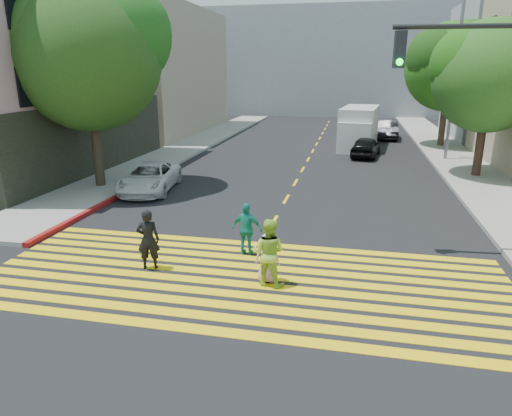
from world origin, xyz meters
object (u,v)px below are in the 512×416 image
(silver_car, at_px, (364,125))
(traffic_signal, at_px, (512,103))
(white_van, at_px, (358,129))
(pedestrian_man, at_px, (148,239))
(tree_right_far, at_px, (451,62))
(dark_car_parked, at_px, (387,129))
(white_sedan, at_px, (150,178))
(tree_left, at_px, (89,49))
(pedestrian_child, at_px, (267,258))
(pedestrian_extra, at_px, (247,229))
(pedestrian_woman, at_px, (268,252))
(dark_car_near, at_px, (366,147))
(tree_right_near, at_px, (492,70))

(silver_car, height_order, traffic_signal, traffic_signal)
(white_van, bearing_deg, pedestrian_man, -98.05)
(tree_right_far, height_order, dark_car_parked, tree_right_far)
(traffic_signal, bearing_deg, white_sedan, 154.68)
(tree_left, height_order, traffic_signal, tree_left)
(pedestrian_child, bearing_deg, pedestrian_man, -2.96)
(pedestrian_child, bearing_deg, pedestrian_extra, -61.69)
(tree_right_far, bearing_deg, pedestrian_man, -115.86)
(white_sedan, height_order, silver_car, silver_car)
(pedestrian_man, distance_m, dark_car_parked, 27.61)
(pedestrian_woman, height_order, pedestrian_extra, pedestrian_woman)
(silver_car, bearing_deg, traffic_signal, 89.83)
(dark_car_near, bearing_deg, traffic_signal, 111.19)
(tree_right_far, bearing_deg, pedestrian_child, -108.87)
(tree_right_near, distance_m, pedestrian_man, 18.07)
(tree_left, distance_m, dark_car_near, 16.60)
(pedestrian_man, relative_size, dark_car_near, 0.45)
(tree_right_near, bearing_deg, traffic_signal, -101.28)
(tree_left, height_order, dark_car_parked, tree_left)
(dark_car_parked, bearing_deg, pedestrian_woman, -98.85)
(pedestrian_child, bearing_deg, silver_car, -96.07)
(tree_right_far, bearing_deg, pedestrian_woman, -108.62)
(tree_left, distance_m, white_van, 18.33)
(tree_left, relative_size, white_sedan, 2.03)
(pedestrian_child, relative_size, pedestrian_extra, 0.83)
(tree_right_far, relative_size, pedestrian_man, 5.04)
(tree_left, xyz_separation_m, white_van, (11.31, 13.65, -4.68))
(tree_right_near, bearing_deg, pedestrian_child, -120.71)
(pedestrian_extra, relative_size, white_van, 0.26)
(tree_right_far, bearing_deg, white_van, -164.24)
(pedestrian_woman, bearing_deg, dark_car_near, -88.66)
(pedestrian_child, bearing_deg, pedestrian_woman, 108.82)
(dark_car_near, xyz_separation_m, dark_car_parked, (1.72, 8.40, 0.09))
(pedestrian_woman, xyz_separation_m, pedestrian_child, (-0.06, 0.16, -0.22))
(tree_left, height_order, silver_car, tree_left)
(pedestrian_extra, xyz_separation_m, dark_car_near, (3.61, 16.62, -0.14))
(white_van, bearing_deg, white_sedan, -116.79)
(white_van, bearing_deg, tree_right_near, -47.43)
(pedestrian_child, bearing_deg, traffic_signal, -154.20)
(tree_left, height_order, tree_right_far, tree_left)
(tree_right_far, xyz_separation_m, pedestrian_child, (-7.89, -23.10, -4.99))
(tree_left, relative_size, silver_car, 2.01)
(tree_right_near, relative_size, pedestrian_child, 5.96)
(pedestrian_woman, relative_size, dark_car_parked, 0.40)
(tree_left, relative_size, tree_right_far, 1.06)
(tree_left, height_order, pedestrian_child, tree_left)
(silver_car, bearing_deg, white_sedan, 60.12)
(pedestrian_man, xyz_separation_m, silver_car, (6.00, 29.98, -0.19))
(white_sedan, relative_size, traffic_signal, 0.66)
(silver_car, height_order, dark_car_parked, dark_car_parked)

